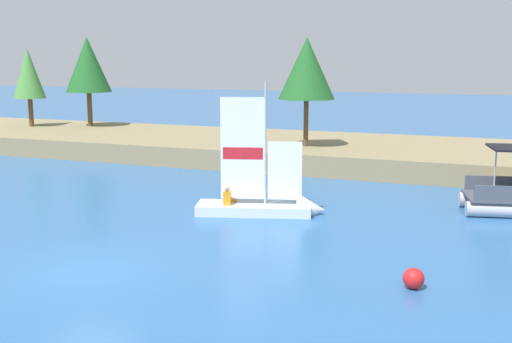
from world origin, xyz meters
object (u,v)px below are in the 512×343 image
shoreline_tree_left (28,74)px  sailboat (276,205)px  shoreline_tree_centre (307,69)px  wooden_dock (507,197)px  channel_buoy (414,278)px  shoreline_tree_midleft (88,65)px

shoreline_tree_left → sailboat: bearing=-30.3°
shoreline_tree_centre → wooden_dock: bearing=-28.0°
wooden_dock → channel_buoy: 12.29m
shoreline_tree_left → shoreline_tree_centre: size_ratio=0.93×
shoreline_tree_midleft → wooden_dock: (28.90, -10.26, -5.44)m
wooden_dock → sailboat: bearing=-146.7°
shoreline_tree_centre → channel_buoy: 20.43m
wooden_dock → shoreline_tree_centre: bearing=152.0°
shoreline_tree_midleft → sailboat: (20.33, -15.88, -5.29)m
shoreline_tree_midleft → channel_buoy: shoreline_tree_midleft is taller
shoreline_tree_centre → channel_buoy: shoreline_tree_centre is taller
shoreline_tree_centre → wooden_dock: size_ratio=1.04×
shoreline_tree_midleft → channel_buoy: bearing=-40.0°
shoreline_tree_left → wooden_dock: 34.35m
sailboat → shoreline_tree_centre: bearing=84.2°
shoreline_tree_left → sailboat: (24.34, -14.21, -4.66)m
wooden_dock → channel_buoy: (-2.33, -12.07, 0.08)m
shoreline_tree_midleft → channel_buoy: 35.12m
wooden_dock → channel_buoy: size_ratio=10.12×
shoreline_tree_centre → wooden_dock: 13.38m
shoreline_tree_midleft → wooden_dock: 31.15m
sailboat → channel_buoy: size_ratio=9.90×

